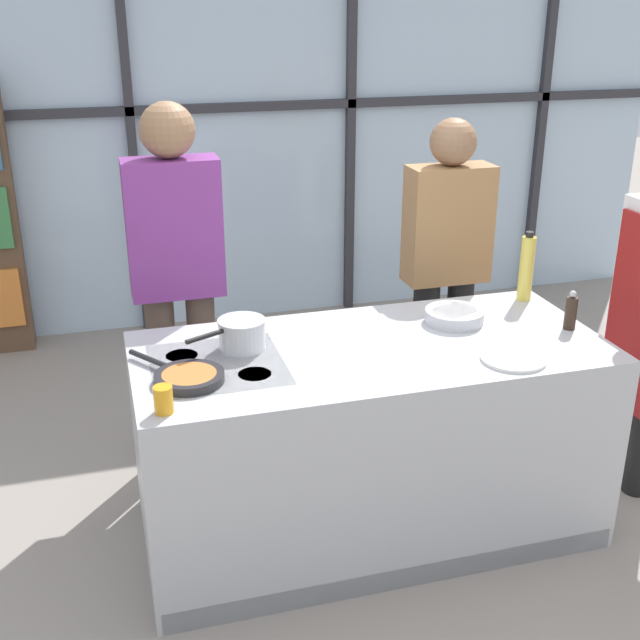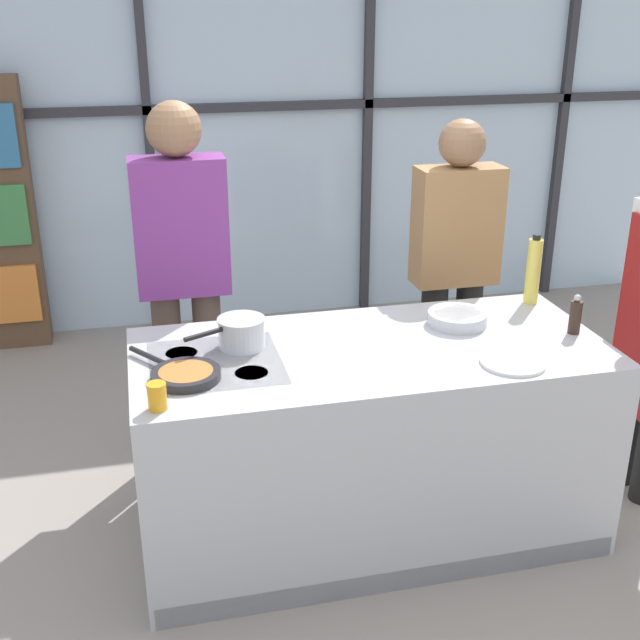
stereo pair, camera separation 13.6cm
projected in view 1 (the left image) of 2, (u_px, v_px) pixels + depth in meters
ground_plane at (367, 525)px, 3.66m from camera, size 18.00×18.00×0.00m
back_window_wall at (243, 126)px, 5.57m from camera, size 6.40×0.10×2.80m
demo_island at (369, 440)px, 3.49m from camera, size 1.97×0.88×0.89m
spectator_far_left at (177, 267)px, 3.82m from camera, size 0.44×0.25×1.82m
spectator_center_left at (446, 259)px, 4.21m from camera, size 0.44×0.24×1.69m
frying_pan at (188, 376)px, 3.02m from camera, size 0.34×0.42×0.04m
saucepan at (241, 333)px, 3.28m from camera, size 0.34×0.22×0.13m
white_plate at (513, 359)px, 3.19m from camera, size 0.26×0.26×0.01m
mixing_bowl at (454, 315)px, 3.56m from camera, size 0.26×0.26×0.06m
oil_bottle at (526, 268)px, 3.78m from camera, size 0.07×0.07×0.34m
pepper_grinder at (571, 312)px, 3.47m from camera, size 0.05×0.05×0.18m
juice_glass_near at (163, 400)px, 2.78m from camera, size 0.07×0.07×0.10m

